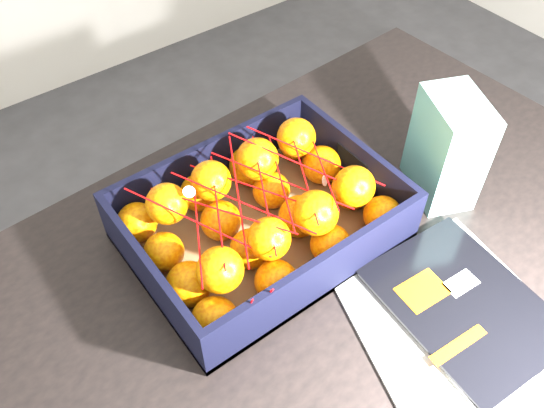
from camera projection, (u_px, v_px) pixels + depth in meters
ground at (389, 331)px, 1.70m from camera, size 3.50×3.50×0.00m
table at (335, 274)px, 1.05m from camera, size 1.24×0.87×0.75m
magazine_stack at (454, 313)px, 0.87m from camera, size 0.34×0.33×0.02m
produce_crate at (261, 224)px, 0.96m from camera, size 0.43×0.32×0.11m
clementine_heap at (263, 211)px, 0.94m from camera, size 0.41×0.30×0.13m
mesh_net at (260, 195)px, 0.89m from camera, size 0.36×0.28×0.11m
retail_carton at (447, 148)px, 0.99m from camera, size 0.13×0.16×0.20m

